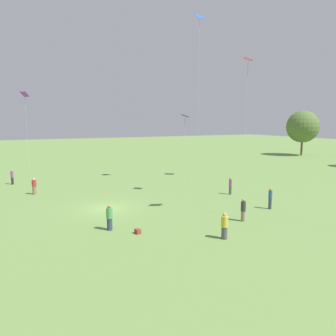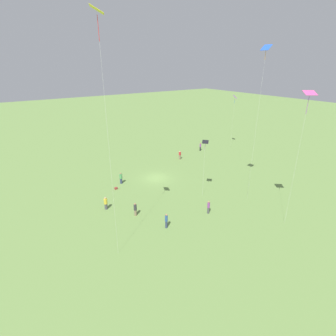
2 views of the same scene
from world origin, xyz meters
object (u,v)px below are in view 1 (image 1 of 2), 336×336
Objects in this scene: kite_0 at (185,119)px; person_2 at (270,198)px; person_0 at (12,177)px; person_4 at (230,186)px; kite_1 at (200,25)px; person_1 at (224,226)px; person_6 at (243,210)px; picnic_bag_0 at (138,231)px; person_3 at (34,186)px; kite_4 at (248,63)px; person_5 at (109,218)px; kite_2 at (25,97)px.

person_2 is at bearing -64.75° from kite_0.
person_4 reaches higher than person_0.
person_4 is at bearing -52.65° from kite_1.
person_6 is (-2.50, 3.63, 0.02)m from person_1.
person_3 is at bearing -162.01° from picnic_bag_0.
person_6 is at bearing -92.54° from person_0.
kite_4 is (-14.20, 11.90, 14.02)m from person_6.
person_0 is 0.97× the size of person_5.
person_4 is (9.34, 18.60, 0.06)m from person_3.
person_1 is at bearing -135.18° from person_3.
person_6 is 8.47m from picnic_bag_0.
person_2 is 1.01× the size of person_5.
person_6 is at bearing -91.41° from kite_0.
person_2 is 22.47m from kite_1.
person_6 is (17.38, 13.69, 0.04)m from person_3.
picnic_bag_0 is (13.17, -20.28, -14.76)m from kite_4.
person_4 is at bearing -29.64° from kite_0.
person_3 is 17.50m from kite_0.
person_5 is 28.37m from kite_4.
person_5 is at bearing -110.37° from person_0.
person_6 is 23.23m from kite_4.
person_6 is at bearing -138.28° from kite_4.
person_5 reaches higher than person_0.
picnic_bag_0 is at bearing -107.90° from person_0.
person_2 is at bearing -53.17° from kite_1.
person_1 is 0.96× the size of person_5.
picnic_bag_0 is at bearing -155.31° from kite_4.
picnic_bag_0 is (7.01, -13.29, -0.76)m from person_4.
kite_0 is (6.72, 14.51, 7.12)m from person_3.
kite_2 is (-28.95, -3.31, 10.18)m from person_5.
person_1 is at bearing -94.50° from person_6.
kite_4 is at bearing -120.93° from kite_2.
person_3 is 17.51m from kite_2.
kite_1 is at bearing 136.09° from picnic_bag_0.
person_3 is 0.95× the size of person_5.
person_2 is 1.07× the size of person_3.
person_5 is 0.12× the size of kite_4.
person_6 is 3.73× the size of picnic_bag_0.
person_3 is (-15.63, -18.15, -0.10)m from person_2.
person_0 is at bearing -65.54° from person_1.
kite_4 is at bearing 123.01° from picnic_bag_0.
person_2 reaches higher than picnic_bag_0.
person_4 is at bearing -138.65° from kite_2.
kite_0 is 15.44m from picnic_bag_0.
person_2 is at bearing 93.24° from picnic_bag_0.
person_0 is 24.61m from picnic_bag_0.
kite_2 is 0.75× the size of kite_4.
person_5 is at bearing -169.70° from kite_2.
person_5 is at bearing -140.14° from kite_0.
picnic_bag_0 is (0.73, -12.84, -0.79)m from person_2.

